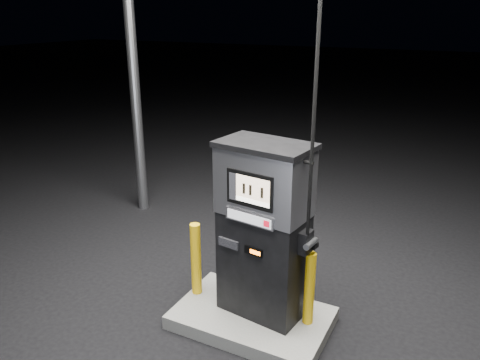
% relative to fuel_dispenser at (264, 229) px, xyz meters
% --- Properties ---
extents(ground, '(80.00, 80.00, 0.00)m').
position_rel_fuel_dispenser_xyz_m(ground, '(-0.08, -0.10, -1.09)').
color(ground, black).
rests_on(ground, ground).
extents(pump_island, '(1.60, 1.00, 0.15)m').
position_rel_fuel_dispenser_xyz_m(pump_island, '(-0.08, -0.10, -1.02)').
color(pump_island, slate).
rests_on(pump_island, ground).
extents(fuel_dispenser, '(1.04, 0.66, 3.81)m').
position_rel_fuel_dispenser_xyz_m(fuel_dispenser, '(0.00, 0.00, 0.00)').
color(fuel_dispenser, black).
rests_on(fuel_dispenser, pump_island).
extents(bollard_left, '(0.12, 0.12, 0.84)m').
position_rel_fuel_dispenser_xyz_m(bollard_left, '(-0.79, -0.04, -0.52)').
color(bollard_left, yellow).
rests_on(bollard_left, pump_island).
extents(bollard_right, '(0.14, 0.14, 0.79)m').
position_rel_fuel_dispenser_xyz_m(bollard_right, '(0.50, 0.01, -0.55)').
color(bollard_right, yellow).
rests_on(bollard_right, pump_island).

